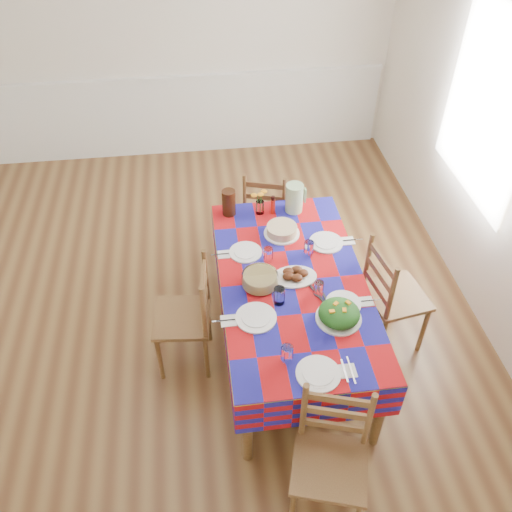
{
  "coord_description": "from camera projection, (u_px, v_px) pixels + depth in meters",
  "views": [
    {
      "loc": [
        0.08,
        -3.12,
        3.33
      ],
      "look_at": [
        0.45,
        -0.32,
        0.79
      ],
      "focal_mm": 38.0,
      "sensor_mm": 36.0,
      "label": 1
    }
  ],
  "objects": [
    {
      "name": "meat_platter",
      "position": [
        295.0,
        275.0,
        3.71
      ],
      "size": [
        0.31,
        0.22,
        0.06
      ],
      "color": "white",
      "rests_on": "dining_table"
    },
    {
      "name": "setting_left_near",
      "position": [
        264.0,
        310.0,
        3.47
      ],
      "size": [
        0.48,
        0.29,
        0.13
      ],
      "rotation": [
        0.0,
        0.0,
        1.57
      ],
      "color": "white",
      "rests_on": "dining_table"
    },
    {
      "name": "chair_far",
      "position": [
        266.0,
        211.0,
        4.77
      ],
      "size": [
        0.48,
        0.47,
        0.88
      ],
      "rotation": [
        0.0,
        0.0,
        2.84
      ],
      "color": "brown",
      "rests_on": "room"
    },
    {
      "name": "chair_left",
      "position": [
        188.0,
        317.0,
        3.81
      ],
      "size": [
        0.43,
        0.45,
        0.93
      ],
      "rotation": [
        0.0,
        0.0,
        -1.67
      ],
      "color": "brown",
      "rests_on": "room"
    },
    {
      "name": "green_pitcher",
      "position": [
        294.0,
        198.0,
        4.22
      ],
      "size": [
        0.14,
        0.14,
        0.24
      ],
      "primitive_type": "cylinder",
      "color": "#9CC78C",
      "rests_on": "dining_table"
    },
    {
      "name": "tea_pitcher",
      "position": [
        229.0,
        203.0,
        4.2
      ],
      "size": [
        0.11,
        0.11,
        0.21
      ],
      "primitive_type": "cylinder",
      "color": "#32180B",
      "rests_on": "dining_table"
    },
    {
      "name": "pasta_bowl",
      "position": [
        260.0,
        280.0,
        3.65
      ],
      "size": [
        0.25,
        0.25,
        0.09
      ],
      "color": "white",
      "rests_on": "dining_table"
    },
    {
      "name": "wainscot",
      "position": [
        184.0,
        113.0,
        6.02
      ],
      "size": [
        4.41,
        0.06,
        0.92
      ],
      "color": "white",
      "rests_on": "room"
    },
    {
      "name": "setting_left_far",
      "position": [
        253.0,
        253.0,
        3.88
      ],
      "size": [
        0.43,
        0.26,
        0.11
      ],
      "rotation": [
        0.0,
        0.0,
        1.57
      ],
      "color": "white",
      "rests_on": "dining_table"
    },
    {
      "name": "hot_sauce",
      "position": [
        273.0,
        205.0,
        4.22
      ],
      "size": [
        0.04,
        0.04,
        0.16
      ],
      "primitive_type": "cylinder",
      "color": "#AE180D",
      "rests_on": "dining_table"
    },
    {
      "name": "setting_right_near",
      "position": [
        335.0,
        298.0,
        3.55
      ],
      "size": [
        0.44,
        0.25,
        0.11
      ],
      "rotation": [
        0.0,
        0.0,
        -1.57
      ],
      "color": "white",
      "rests_on": "dining_table"
    },
    {
      "name": "chair_right",
      "position": [
        391.0,
        297.0,
        3.94
      ],
      "size": [
        0.47,
        0.48,
        0.95
      ],
      "rotation": [
        0.0,
        0.0,
        1.74
      ],
      "color": "brown",
      "rests_on": "room"
    },
    {
      "name": "salad_platter",
      "position": [
        339.0,
        314.0,
        3.42
      ],
      "size": [
        0.3,
        0.3,
        0.12
      ],
      "color": "white",
      "rests_on": "dining_table"
    },
    {
      "name": "chair_near",
      "position": [
        330.0,
        459.0,
        3.02
      ],
      "size": [
        0.51,
        0.5,
        0.94
      ],
      "rotation": [
        0.0,
        0.0,
        -0.3
      ],
      "color": "brown",
      "rests_on": "room"
    },
    {
      "name": "name_card",
      "position": [
        320.0,
        387.0,
        3.06
      ],
      "size": [
        0.07,
        0.02,
        0.02
      ],
      "primitive_type": "cube",
      "color": "white",
      "rests_on": "dining_table"
    },
    {
      "name": "serving_utensils",
      "position": [
        317.0,
        289.0,
        3.64
      ],
      "size": [
        0.13,
        0.28,
        0.01
      ],
      "color": "black",
      "rests_on": "dining_table"
    },
    {
      "name": "room",
      "position": [
        184.0,
        168.0,
        3.61
      ],
      "size": [
        4.58,
        5.08,
        2.78
      ],
      "color": "brown",
      "rests_on": "ground"
    },
    {
      "name": "window_right",
      "position": [
        487.0,
        107.0,
        3.95
      ],
      "size": [
        0.0,
        1.4,
        1.4
      ],
      "primitive_type": "plane",
      "rotation": [
        0.0,
        -1.57,
        0.0
      ],
      "color": "white",
      "rests_on": "room"
    },
    {
      "name": "dining_table",
      "position": [
        292.0,
        289.0,
        3.76
      ],
      "size": [
        1.0,
        1.86,
        0.72
      ],
      "color": "brown",
      "rests_on": "room"
    },
    {
      "name": "setting_right_far",
      "position": [
        321.0,
        244.0,
        3.95
      ],
      "size": [
        0.47,
        0.27,
        0.12
      ],
      "rotation": [
        0.0,
        0.0,
        -1.57
      ],
      "color": "white",
      "rests_on": "dining_table"
    },
    {
      "name": "setting_near_head",
      "position": [
        308.0,
        366.0,
        3.14
      ],
      "size": [
        0.43,
        0.29,
        0.13
      ],
      "color": "white",
      "rests_on": "dining_table"
    },
    {
      "name": "cake",
      "position": [
        282.0,
        230.0,
        4.06
      ],
      "size": [
        0.27,
        0.27,
        0.07
      ],
      "color": "white",
      "rests_on": "dining_table"
    },
    {
      "name": "flower_vase",
      "position": [
        260.0,
        204.0,
        4.22
      ],
      "size": [
        0.13,
        0.11,
        0.21
      ],
      "color": "white",
      "rests_on": "dining_table"
    }
  ]
}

